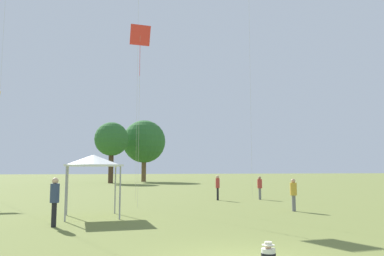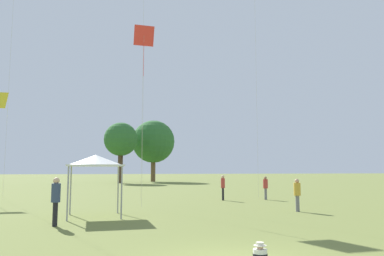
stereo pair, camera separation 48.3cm
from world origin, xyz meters
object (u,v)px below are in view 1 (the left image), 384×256
object	(u,v)px
person_standing_1	(260,186)
person_standing_0	(293,192)
distant_tree_2	(144,142)
person_standing_3	(218,185)
kite_2	(140,39)
canopy_tent	(93,161)
distant_tree_1	(112,140)
seated_toddler	(268,256)
person_standing_2	(55,197)

from	to	relation	value
person_standing_1	person_standing_0	bearing A→B (deg)	48.47
distant_tree_2	person_standing_1	bearing A→B (deg)	-83.18
person_standing_3	kite_2	distance (m)	11.22
person_standing_1	canopy_tent	bearing A→B (deg)	1.25
person_standing_1	person_standing_3	size ratio (longest dim) A/B	0.95
person_standing_3	kite_2	world-z (taller)	kite_2
canopy_tent	person_standing_0	bearing A→B (deg)	1.06
person_standing_1	distant_tree_1	distance (m)	35.41
canopy_tent	distant_tree_1	xyz separation A→B (m)	(1.16, 40.92, 4.12)
person_standing_3	distant_tree_1	distance (m)	34.54
kite_2	distant_tree_2	distance (m)	42.78
seated_toddler	person_standing_1	world-z (taller)	person_standing_1
seated_toddler	person_standing_2	world-z (taller)	person_standing_2
person_standing_1	person_standing_2	xyz separation A→B (m)	(-12.66, -10.14, 0.14)
seated_toddler	distant_tree_2	bearing A→B (deg)	88.97
person_standing_0	person_standing_2	xyz separation A→B (m)	(-11.45, -2.83, 0.13)
person_standing_1	canopy_tent	distance (m)	13.69
kite_2	person_standing_0	bearing A→B (deg)	-165.93
distant_tree_2	canopy_tent	bearing A→B (deg)	-98.22
canopy_tent	person_standing_3	bearing A→B (deg)	42.62
seated_toddler	distant_tree_2	xyz separation A→B (m)	(2.40, 56.03, 6.61)
person_standing_2	canopy_tent	distance (m)	3.27
person_standing_2	distant_tree_2	world-z (taller)	distant_tree_2
distant_tree_2	kite_2	bearing A→B (deg)	-95.82
person_standing_2	person_standing_0	bearing A→B (deg)	157.65
seated_toddler	person_standing_1	bearing A→B (deg)	69.03
person_standing_0	person_standing_2	distance (m)	11.80
person_standing_0	person_standing_1	xyz separation A→B (m)	(1.20, 7.30, -0.01)
person_standing_1	person_standing_2	size ratio (longest dim) A/B	0.89
canopy_tent	distant_tree_2	distance (m)	47.07
seated_toddler	person_standing_2	bearing A→B (deg)	130.12
distant_tree_1	distant_tree_2	distance (m)	7.79
person_standing_1	distant_tree_1	size ratio (longest dim) A/B	0.18
seated_toddler	person_standing_0	xyz separation A→B (m)	(5.85, 9.82, 0.79)
distant_tree_2	person_standing_2	bearing A→B (deg)	-99.27
person_standing_0	kite_2	world-z (taller)	kite_2
canopy_tent	distant_tree_1	distance (m)	41.14
seated_toddler	person_standing_3	xyz separation A→B (m)	(3.93, 17.21, 0.86)
canopy_tent	distant_tree_1	bearing A→B (deg)	88.37
canopy_tent	seated_toddler	bearing A→B (deg)	-65.95
distant_tree_1	distant_tree_2	xyz separation A→B (m)	(5.54, 5.47, 0.15)
person_standing_3	distant_tree_2	bearing A→B (deg)	-98.35
person_standing_0	canopy_tent	bearing A→B (deg)	33.45
seated_toddler	person_standing_0	bearing A→B (deg)	60.64
canopy_tent	kite_2	size ratio (longest dim) A/B	0.26
distant_tree_1	seated_toddler	bearing A→B (deg)	-86.45
kite_2	seated_toddler	bearing A→B (deg)	137.90
person_standing_2	kite_2	distance (m)	11.60
seated_toddler	canopy_tent	bearing A→B (deg)	115.48
person_standing_1	person_standing_3	world-z (taller)	person_standing_3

